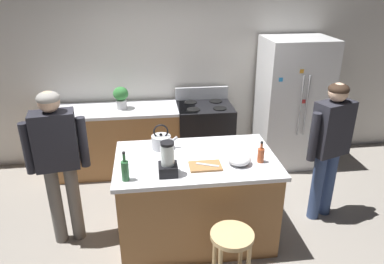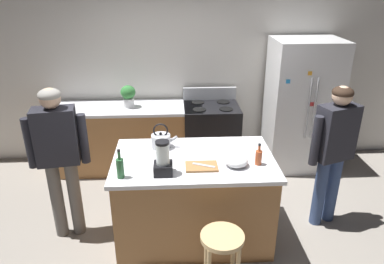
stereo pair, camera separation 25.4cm
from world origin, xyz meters
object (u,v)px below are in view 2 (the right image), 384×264
at_px(bottle_olive_oil, 120,167).
at_px(cutting_board, 202,166).
at_px(stove_range, 211,136).
at_px(bottle_cooking_sauce, 259,157).
at_px(blender_appliance, 163,160).
at_px(person_by_island_left, 58,151).
at_px(refrigerator, 301,106).
at_px(potted_plant, 128,95).
at_px(bar_stool, 222,249).
at_px(tea_kettle, 161,140).
at_px(kitchen_island, 194,198).
at_px(mixing_bowl, 236,161).
at_px(chef_knife, 204,165).
at_px(person_by_sink_right, 334,145).

relative_size(bottle_olive_oil, cutting_board, 0.92).
distance_m(stove_range, bottle_cooking_sauce, 1.79).
height_order(blender_appliance, bottle_olive_oil, blender_appliance).
relative_size(person_by_island_left, bottle_olive_oil, 5.92).
xyz_separation_m(refrigerator, stove_range, (-1.25, 0.02, -0.44)).
distance_m(potted_plant, cutting_board, 1.95).
xyz_separation_m(stove_range, bottle_cooking_sauce, (0.27, -1.68, 0.53)).
bearing_deg(blender_appliance, bar_stool, -48.76).
bearing_deg(tea_kettle, kitchen_island, -39.16).
bearing_deg(potted_plant, cutting_board, -63.82).
bearing_deg(potted_plant, mixing_bowl, -55.43).
relative_size(kitchen_island, tea_kettle, 5.75).
xyz_separation_m(blender_appliance, chef_knife, (0.38, 0.09, -0.11)).
height_order(person_by_sink_right, mixing_bowl, person_by_sink_right).
bearing_deg(person_by_sink_right, bottle_cooking_sauce, -159.80).
xyz_separation_m(bottle_olive_oil, bottle_cooking_sauce, (1.27, 0.17, -0.02)).
distance_m(bottle_cooking_sauce, chef_knife, 0.53).
xyz_separation_m(person_by_island_left, chef_knife, (1.41, -0.30, -0.04)).
distance_m(person_by_sink_right, potted_plant, 2.66).
distance_m(person_by_sink_right, tea_kettle, 1.80).
height_order(mixing_bowl, chef_knife, mixing_bowl).
xyz_separation_m(kitchen_island, cutting_board, (0.06, -0.19, 0.47)).
relative_size(person_by_sink_right, cutting_board, 5.31).
distance_m(bar_stool, bottle_olive_oil, 1.11).
bearing_deg(kitchen_island, cutting_board, -71.88).
bearing_deg(chef_knife, bottle_olive_oil, -146.04).
bearing_deg(mixing_bowl, cutting_board, -176.27).
distance_m(person_by_island_left, cutting_board, 1.42).
distance_m(bar_stool, bottle_cooking_sauce, 0.93).
relative_size(bar_stool, bottle_cooking_sauce, 3.03).
height_order(kitchen_island, chef_knife, chef_knife).
relative_size(bar_stool, bottle_olive_oil, 2.37).
relative_size(tea_kettle, chef_knife, 1.25).
relative_size(potted_plant, chef_knife, 1.36).
bearing_deg(person_by_sink_right, kitchen_island, -173.76).
bearing_deg(bar_stool, tea_kettle, 115.03).
height_order(bottle_olive_oil, tea_kettle, bottle_olive_oil).
height_order(potted_plant, blender_appliance, blender_appliance).
relative_size(blender_appliance, tea_kettle, 1.17).
bearing_deg(person_by_island_left, kitchen_island, -4.48).
bearing_deg(person_by_sink_right, bottle_olive_oil, -167.01).
bearing_deg(potted_plant, person_by_island_left, -110.36).
bearing_deg(bar_stool, chef_knife, 99.18).
bearing_deg(person_by_island_left, person_by_sink_right, 1.16).
relative_size(refrigerator, potted_plant, 6.08).
distance_m(refrigerator, stove_range, 1.32).
bearing_deg(potted_plant, tea_kettle, -69.94).
bearing_deg(kitchen_island, blender_appliance, -136.10).
xyz_separation_m(person_by_island_left, tea_kettle, (1.01, 0.16, 0.02)).
relative_size(bar_stool, cutting_board, 2.18).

